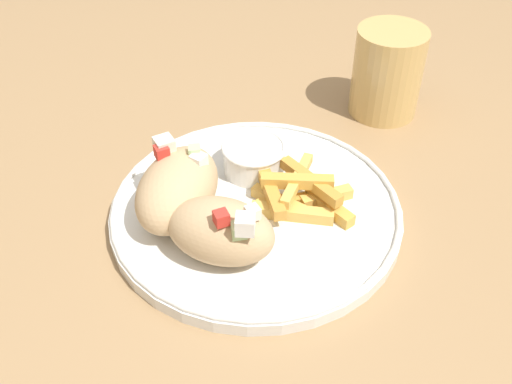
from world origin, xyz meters
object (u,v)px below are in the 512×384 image
(plate, at_px, (256,210))
(fries_pile, at_px, (299,195))
(pita_sandwich_far, at_px, (176,186))
(sauce_ramekin, at_px, (254,156))
(water_glass, at_px, (387,76))
(pita_sandwich_near, at_px, (221,231))

(plate, relative_size, fries_pile, 2.76)
(pita_sandwich_far, distance_m, sauce_ramekin, 0.10)
(fries_pile, distance_m, water_glass, 0.23)
(fries_pile, xyz_separation_m, sauce_ramekin, (-0.01, 0.07, 0.00))
(fries_pile, xyz_separation_m, water_glass, (0.20, 0.11, 0.02))
(plate, height_order, pita_sandwich_far, pita_sandwich_far)
(sauce_ramekin, height_order, water_glass, water_glass)
(pita_sandwich_near, relative_size, sauce_ramekin, 1.69)
(pita_sandwich_near, xyz_separation_m, fries_pile, (0.10, 0.02, -0.02))
(pita_sandwich_near, xyz_separation_m, water_glass, (0.30, 0.13, 0.01))
(water_glass, bearing_deg, pita_sandwich_far, -170.49)
(pita_sandwich_near, distance_m, water_glass, 0.33)
(pita_sandwich_far, xyz_separation_m, fries_pile, (0.11, -0.06, -0.02))
(fries_pile, relative_size, water_glass, 0.98)
(fries_pile, bearing_deg, water_glass, 28.24)
(pita_sandwich_near, bearing_deg, water_glass, 71.36)
(pita_sandwich_near, distance_m, sauce_ramekin, 0.13)
(fries_pile, bearing_deg, pita_sandwich_near, -168.76)
(pita_sandwich_far, bearing_deg, plate, -69.68)
(sauce_ramekin, bearing_deg, pita_sandwich_near, -134.06)
(pita_sandwich_near, xyz_separation_m, pita_sandwich_far, (-0.01, 0.08, 0.00))
(pita_sandwich_near, bearing_deg, sauce_ramekin, 94.22)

